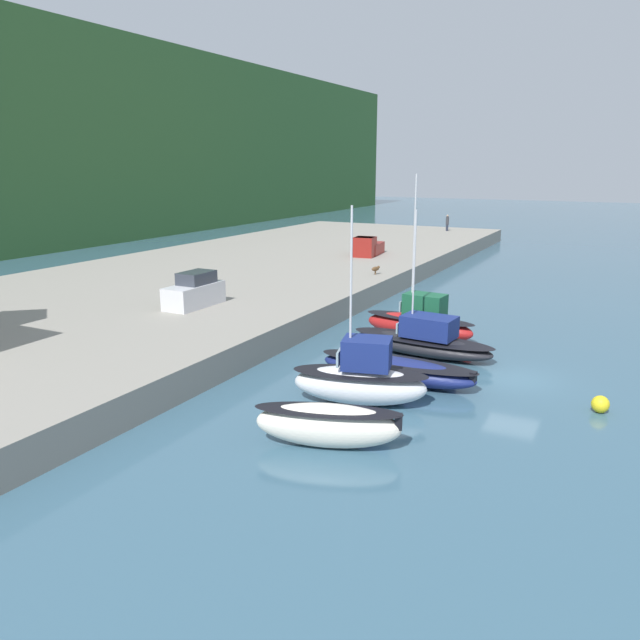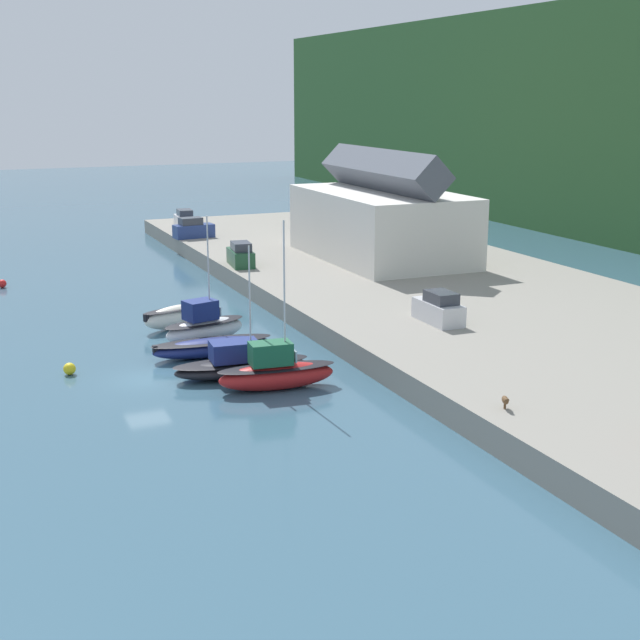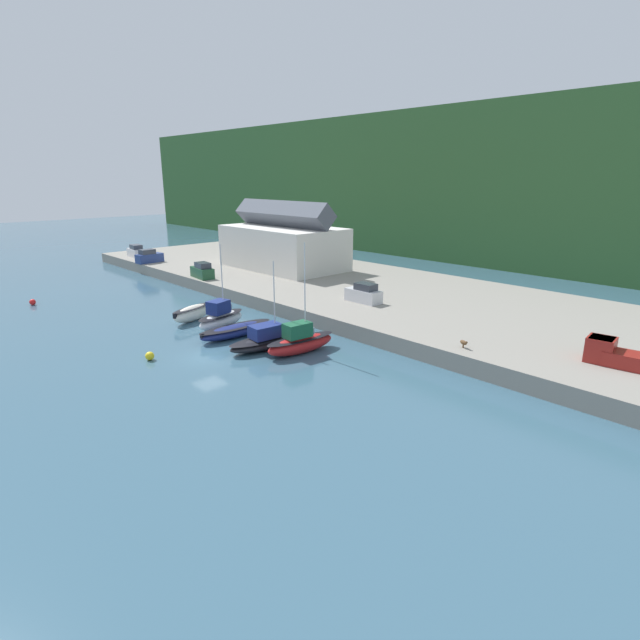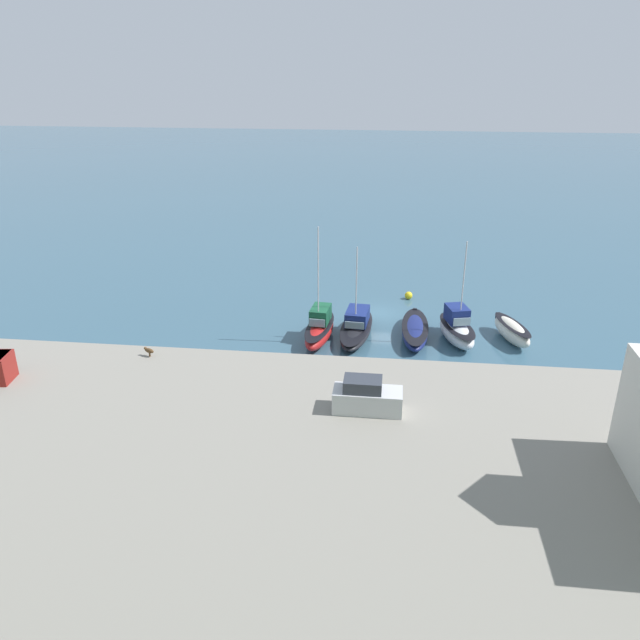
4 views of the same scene
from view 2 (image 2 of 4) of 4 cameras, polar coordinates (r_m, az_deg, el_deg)
The scene contains 15 objects.
ground_plane at distance 53.95m, azimuth -11.08°, elevation -3.76°, with size 320.00×320.00×0.00m, color #385B70.
quay_promenade at distance 64.27m, azimuth 12.57°, elevation -0.18°, with size 114.06×28.04×1.55m.
harbor_clubhouse at distance 82.92m, azimuth 3.96°, elevation 6.44°, with size 19.17×10.82×10.07m.
moored_boat_0 at distance 65.04m, azimuth -9.09°, elevation 0.25°, with size 3.15×5.78×1.69m.
moored_boat_1 at distance 60.91m, azimuth -7.43°, elevation -0.42°, with size 3.62×6.33×8.63m.
moored_boat_2 at distance 57.81m, azimuth -6.93°, elevation -1.71°, with size 2.33×8.00×1.19m.
moored_boat_3 at distance 53.40m, azimuth -5.14°, elevation -2.82°, with size 3.14×8.41×7.92m.
moored_boat_4 at distance 51.03m, azimuth -2.85°, elevation -3.32°, with size 2.61×7.06×9.73m.
parked_car_0 at distance 102.99m, azimuth -8.66°, elevation 6.34°, with size 4.33×2.13×2.16m.
parked_car_1 at distance 79.70m, azimuth -5.10°, elevation 4.13°, with size 4.39×2.29×2.16m.
parked_car_2 at distance 96.01m, azimuth -8.12°, elevation 5.79°, with size 2.13×4.33×2.16m.
parked_car_3 at distance 60.09m, azimuth 7.61°, elevation 0.70°, with size 4.21×1.82×2.16m.
dog_on_quay at distance 44.37m, azimuth 11.78°, elevation -5.05°, with size 0.87×0.58×0.68m.
mooring_buoy_0 at distance 55.82m, azimuth -15.74°, elevation -3.03°, with size 0.74×0.74×0.74m.
mooring_buoy_1 at distance 82.55m, azimuth -19.67°, elevation 2.21°, with size 0.72×0.72×0.72m.
Camera 2 is at (50.32, -10.29, 16.51)m, focal length 50.00 mm.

